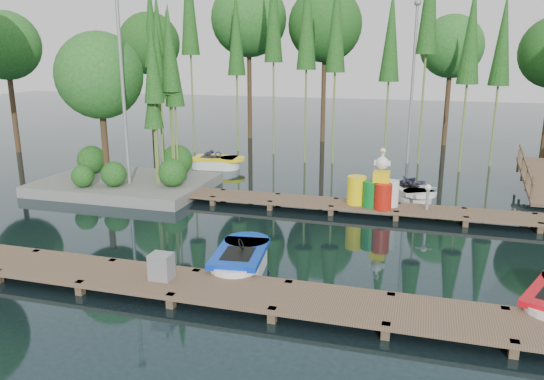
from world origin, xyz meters
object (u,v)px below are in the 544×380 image
(boat_blue, at_px, (240,261))
(drum_cluster, at_px, (382,190))
(yellow_barrel, at_px, (356,190))
(utility_cabinet, at_px, (161,266))
(boat_yellow_far, at_px, (216,163))
(island, at_px, (117,104))

(boat_blue, height_order, drum_cluster, drum_cluster)
(yellow_barrel, bearing_deg, utility_cabinet, -114.96)
(drum_cluster, bearing_deg, boat_yellow_far, 146.19)
(utility_cabinet, relative_size, drum_cluster, 0.30)
(utility_cabinet, bearing_deg, boat_blue, 50.88)
(utility_cabinet, height_order, yellow_barrel, yellow_barrel)
(yellow_barrel, height_order, drum_cluster, drum_cluster)
(island, distance_m, utility_cabinet, 10.04)
(yellow_barrel, bearing_deg, boat_yellow_far, 144.02)
(drum_cluster, bearing_deg, boat_blue, -117.86)
(utility_cabinet, height_order, drum_cluster, drum_cluster)
(utility_cabinet, relative_size, yellow_barrel, 0.63)
(island, xyz_separation_m, boat_blue, (7.03, -6.25, -2.94))
(island, bearing_deg, boat_blue, -41.64)
(island, relative_size, drum_cluster, 3.59)
(drum_cluster, bearing_deg, utility_cabinet, -120.65)
(utility_cabinet, bearing_deg, boat_yellow_far, 106.79)
(boat_blue, bearing_deg, island, 131.40)
(boat_yellow_far, distance_m, drum_cluster, 9.26)
(boat_yellow_far, height_order, drum_cluster, drum_cluster)
(boat_blue, height_order, yellow_barrel, yellow_barrel)
(drum_cluster, bearing_deg, island, 174.54)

